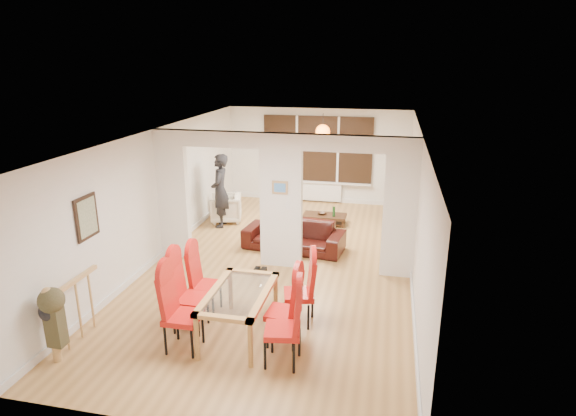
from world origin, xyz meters
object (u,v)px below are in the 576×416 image
(sofa, at_px, (294,235))
(bottle, at_px, (334,211))
(dining_chair_lc, at_px, (206,281))
(dining_chair_lb, at_px, (190,294))
(coffee_table, at_px, (325,219))
(armchair, at_px, (226,208))
(dining_chair_rc, at_px, (299,289))
(dining_table, at_px, (239,313))
(television, at_px, (388,208))
(dining_chair_la, at_px, (183,311))
(dining_chair_rb, at_px, (283,308))
(dining_chair_ra, at_px, (283,324))
(bowl, at_px, (322,213))
(person, at_px, (220,191))

(sofa, distance_m, bottle, 1.77)
(dining_chair_lc, bearing_deg, bottle, 71.80)
(dining_chair_lb, bearing_deg, coffee_table, 75.44)
(dining_chair_lc, relative_size, coffee_table, 1.03)
(armchair, bearing_deg, dining_chair_rc, 16.02)
(dining_table, distance_m, bottle, 5.12)
(dining_table, height_order, television, dining_table)
(dining_chair_lc, bearing_deg, sofa, 73.87)
(television, distance_m, bottle, 1.52)
(sofa, bearing_deg, dining_chair_la, -93.85)
(dining_chair_la, height_order, dining_chair_rb, dining_chair_la)
(dining_chair_rc, bearing_deg, television, 62.66)
(sofa, xyz_separation_m, armchair, (-2.01, 1.43, 0.03))
(dining_chair_lc, height_order, dining_chair_ra, dining_chair_ra)
(dining_chair_lb, height_order, television, dining_chair_lb)
(dining_chair_rc, distance_m, television, 5.50)
(coffee_table, bearing_deg, dining_chair_rc, -86.94)
(dining_table, bearing_deg, armchair, 111.38)
(dining_chair_lb, xyz_separation_m, sofa, (0.87, 3.41, -0.27))
(bowl, bearing_deg, dining_chair_rc, -86.05)
(dining_chair_rb, relative_size, dining_chair_rc, 1.00)
(dining_chair_lc, distance_m, dining_chair_rc, 1.50)
(dining_chair_la, height_order, dining_chair_lc, dining_chair_la)
(dining_chair_lb, xyz_separation_m, armchair, (-1.13, 4.83, -0.24))
(dining_table, relative_size, bowl, 7.20)
(dining_chair_ra, bearing_deg, dining_chair_rc, 80.13)
(dining_chair_la, height_order, dining_chair_rc, dining_chair_la)
(dining_chair_rc, relative_size, person, 0.63)
(coffee_table, bearing_deg, dining_chair_lc, -105.12)
(dining_chair_lb, bearing_deg, dining_chair_rb, -3.48)
(dining_chair_rc, xyz_separation_m, person, (-2.67, 3.96, 0.33))
(sofa, xyz_separation_m, bowl, (0.35, 1.74, -0.04))
(dining_chair_la, xyz_separation_m, dining_chair_rb, (1.31, 0.44, -0.03))
(dining_chair_la, height_order, armchair, dining_chair_la)
(dining_chair_rb, bearing_deg, bowl, 95.94)
(dining_chair_lc, relative_size, armchair, 1.45)
(armchair, xyz_separation_m, television, (3.94, 1.03, -0.06))
(dining_table, distance_m, coffee_table, 5.19)
(dining_chair_la, distance_m, sofa, 4.00)
(bottle, bearing_deg, dining_chair_rc, -89.77)
(dining_table, xyz_separation_m, television, (2.04, 5.88, -0.07))
(dining_chair_rb, xyz_separation_m, dining_chair_rc, (0.11, 0.59, -0.00))
(dining_chair_rb, height_order, television, dining_chair_rb)
(person, xyz_separation_m, television, (3.93, 1.39, -0.60))
(dining_chair_la, distance_m, dining_chair_lb, 0.53)
(dining_chair_la, height_order, dining_chair_ra, dining_chair_la)
(dining_chair_ra, bearing_deg, armchair, 107.19)
(dining_chair_lb, xyz_separation_m, coffee_table, (1.30, 5.14, -0.46))
(dining_table, height_order, coffee_table, dining_table)
(dining_chair_la, bearing_deg, person, 103.45)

